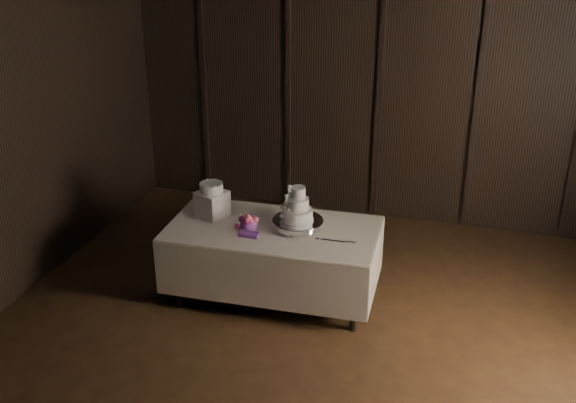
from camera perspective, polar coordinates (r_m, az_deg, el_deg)
The scene contains 8 objects.
room at distance 4.77m, azimuth 0.61°, elevation -1.75°, with size 6.08×7.08×3.08m.
display_table at distance 6.52m, azimuth -1.27°, elevation -4.93°, with size 2.03×1.13×0.76m.
cake_stand at distance 6.32m, azimuth 0.83°, elevation -1.94°, with size 0.48×0.48×0.09m, color silver.
wedding_cake at distance 6.24m, azimuth 0.59°, elevation -0.51°, with size 0.32×0.28×0.33m.
bouquet at distance 6.30m, azimuth -3.37°, elevation -1.87°, with size 0.29×0.39×0.19m, color #B33C4D, non-canonical shape.
box_pedestal at distance 6.60m, azimuth -6.44°, elevation -0.18°, with size 0.26×0.26×0.25m, color white.
small_cake at distance 6.53m, azimuth -6.51°, elevation 1.18°, with size 0.23×0.23×0.09m, color white.
cake_knife at distance 6.13m, azimuth 3.62°, elevation -3.30°, with size 0.37×0.02×0.01m, color silver.
Camera 1 is at (1.19, -4.12, 3.57)m, focal length 42.00 mm.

